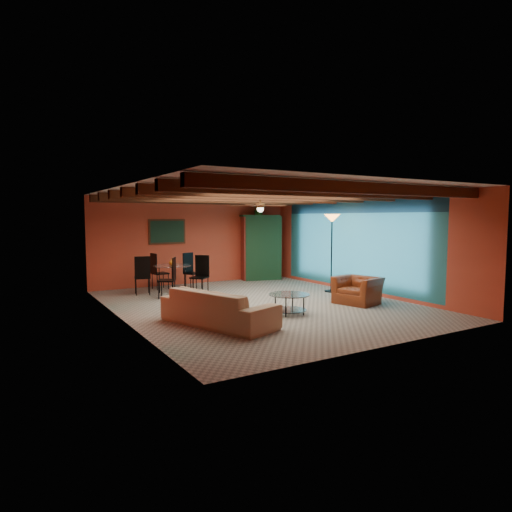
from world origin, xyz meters
TOP-DOWN VIEW (x-y plane):
  - room at (0.00, 0.11)m, footprint 6.52×8.01m
  - sofa at (-1.74, -1.32)m, footprint 1.69×2.56m
  - armchair at (2.09, -1.11)m, footprint 1.11×1.20m
  - coffee_table at (-0.03, -1.25)m, footprint 0.93×0.93m
  - dining_table at (-1.24, 2.63)m, footprint 2.70×2.70m
  - armoire at (2.20, 3.70)m, footprint 1.31×0.86m
  - floor_lamp at (2.65, 0.53)m, footprint 0.45×0.45m
  - ceiling_fan at (0.00, 0.00)m, footprint 1.50×1.50m
  - painting at (-0.90, 3.96)m, footprint 1.05×0.03m
  - potted_plant at (2.20, 3.70)m, footprint 0.52×0.47m
  - vase at (-1.24, 2.63)m, footprint 0.22×0.22m

SIDE VIEW (x-z plane):
  - coffee_table at x=-0.03m, z-range 0.00..0.45m
  - armchair at x=2.09m, z-range 0.00..0.65m
  - sofa at x=-1.74m, z-range 0.00..0.70m
  - dining_table at x=-1.24m, z-range 0.00..1.06m
  - armoire at x=2.20m, z-range 0.00..2.10m
  - floor_lamp at x=2.65m, z-range 0.00..2.18m
  - vase at x=-1.24m, z-range 1.06..1.26m
  - painting at x=-0.90m, z-range 1.32..1.97m
  - potted_plant at x=2.20m, z-range 2.10..2.62m
  - ceiling_fan at x=0.00m, z-range 2.14..2.58m
  - room at x=0.00m, z-range 1.01..3.72m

